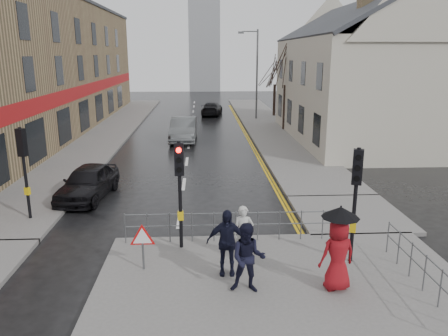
{
  "coord_description": "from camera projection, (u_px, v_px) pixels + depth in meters",
  "views": [
    {
      "loc": [
        0.89,
        -12.51,
        6.04
      ],
      "look_at": [
        1.77,
        4.65,
        1.52
      ],
      "focal_mm": 35.0,
      "sensor_mm": 36.0,
      "label": 1
    }
  ],
  "objects": [
    {
      "name": "traffic_signal_near_left",
      "position": [
        180.0,
        176.0,
        13.15
      ],
      "size": [
        0.28,
        0.27,
        3.4
      ],
      "color": "black",
      "rests_on": "near_pavement"
    },
    {
      "name": "building_left_terrace",
      "position": [
        30.0,
        68.0,
        32.95
      ],
      "size": [
        8.0,
        42.0,
        10.0
      ],
      "primitive_type": "cube",
      "color": "#917A54",
      "rests_on": "ground"
    },
    {
      "name": "warning_sign",
      "position": [
        142.0,
        240.0,
        12.11
      ],
      "size": [
        0.8,
        0.07,
        1.35
      ],
      "color": "#595B5E",
      "rests_on": "near_pavement"
    },
    {
      "name": "guard_railing_side",
      "position": [
        425.0,
        266.0,
        11.03
      ],
      "size": [
        0.04,
        4.54,
        1.0
      ],
      "color": "#595B5E",
      "rests_on": "near_pavement"
    },
    {
      "name": "church_tower",
      "position": [
        204.0,
        35.0,
        71.24
      ],
      "size": [
        5.0,
        5.0,
        18.0
      ],
      "primitive_type": "cube",
      "color": "gray",
      "rests_on": "ground"
    },
    {
      "name": "ground",
      "position": [
        175.0,
        254.0,
        13.58
      ],
      "size": [
        120.0,
        120.0,
        0.0
      ],
      "primitive_type": "plane",
      "color": "black",
      "rests_on": "ground"
    },
    {
      "name": "car_parked",
      "position": [
        88.0,
        182.0,
        18.64
      ],
      "size": [
        2.25,
        4.41,
        1.44
      ],
      "primitive_type": "imported",
      "rotation": [
        0.0,
        0.0,
        -0.14
      ],
      "color": "black",
      "rests_on": "ground"
    },
    {
      "name": "pavement_bridge_right",
      "position": [
        349.0,
        214.0,
        16.78
      ],
      "size": [
        4.0,
        4.2,
        0.14
      ],
      "primitive_type": "cube",
      "color": "#605E5B",
      "rests_on": "ground"
    },
    {
      "name": "near_pavement",
      "position": [
        293.0,
        314.0,
        10.33
      ],
      "size": [
        10.0,
        9.0,
        0.14
      ],
      "primitive_type": "cube",
      "color": "#605E5B",
      "rests_on": "ground"
    },
    {
      "name": "pedestrian_a",
      "position": [
        243.0,
        233.0,
        12.77
      ],
      "size": [
        0.62,
        0.43,
        1.63
      ],
      "primitive_type": "imported",
      "rotation": [
        0.0,
        0.0,
        -0.08
      ],
      "color": "beige",
      "rests_on": "near_pavement"
    },
    {
      "name": "pedestrian_with_umbrella",
      "position": [
        338.0,
        247.0,
        11.02
      ],
      "size": [
        1.03,
        0.96,
        2.24
      ],
      "color": "maroon",
      "rests_on": "near_pavement"
    },
    {
      "name": "tree_far",
      "position": [
        275.0,
        71.0,
        41.82
      ],
      "size": [
        2.4,
        2.4,
        5.64
      ],
      "color": "black",
      "rests_on": "right_pavement"
    },
    {
      "name": "tree_near",
      "position": [
        286.0,
        65.0,
        33.89
      ],
      "size": [
        2.4,
        2.4,
        6.58
      ],
      "color": "black",
      "rests_on": "right_pavement"
    },
    {
      "name": "guard_railing_front",
      "position": [
        236.0,
        220.0,
        14.03
      ],
      "size": [
        7.14,
        0.04,
        1.0
      ],
      "color": "#595B5E",
      "rests_on": "near_pavement"
    },
    {
      "name": "street_lamp",
      "position": [
        255.0,
        69.0,
        39.71
      ],
      "size": [
        1.83,
        0.25,
        8.0
      ],
      "color": "#595B5E",
      "rests_on": "right_pavement"
    },
    {
      "name": "pedestrian_b",
      "position": [
        248.0,
        258.0,
        10.97
      ],
      "size": [
        0.98,
        0.81,
        1.83
      ],
      "primitive_type": "imported",
      "rotation": [
        0.0,
        0.0,
        -0.14
      ],
      "color": "black",
      "rests_on": "near_pavement"
    },
    {
      "name": "left_pavement",
      "position": [
        111.0,
        129.0,
        35.45
      ],
      "size": [
        4.0,
        44.0,
        0.14
      ],
      "primitive_type": "cube",
      "color": "#605E5B",
      "rests_on": "ground"
    },
    {
      "name": "car_far",
      "position": [
        212.0,
        109.0,
        43.89
      ],
      "size": [
        2.42,
        4.69,
        1.3
      ],
      "primitive_type": "imported",
      "rotation": [
        0.0,
        0.0,
        3.0
      ],
      "color": "black",
      "rests_on": "ground"
    },
    {
      "name": "pedestrian_d",
      "position": [
        226.0,
        242.0,
        11.86
      ],
      "size": [
        1.11,
        0.49,
        1.86
      ],
      "primitive_type": "imported",
      "rotation": [
        0.0,
        0.0,
        -0.03
      ],
      "color": "black",
      "rests_on": "near_pavement"
    },
    {
      "name": "building_right_cream",
      "position": [
        361.0,
        72.0,
        30.34
      ],
      "size": [
        9.0,
        16.4,
        10.1
      ],
      "color": "#B5B09E",
      "rests_on": "ground"
    },
    {
      "name": "traffic_signal_near_right",
      "position": [
        356.0,
        185.0,
        12.24
      ],
      "size": [
        0.34,
        0.33,
        3.4
      ],
      "color": "black",
      "rests_on": "near_pavement"
    },
    {
      "name": "right_pavement",
      "position": [
        266.0,
        124.0,
        38.03
      ],
      "size": [
        4.0,
        40.0,
        0.14
      ],
      "primitive_type": "cube",
      "color": "#605E5B",
      "rests_on": "ground"
    },
    {
      "name": "car_mid",
      "position": [
        184.0,
        129.0,
        30.9
      ],
      "size": [
        1.88,
        5.06,
        1.65
      ],
      "primitive_type": "imported",
      "rotation": [
        0.0,
        0.0,
        -0.03
      ],
      "color": "#515557",
      "rests_on": "ground"
    },
    {
      "name": "traffic_signal_far_left",
      "position": [
        23.0,
        157.0,
        15.58
      ],
      "size": [
        0.34,
        0.33,
        3.4
      ],
      "color": "black",
      "rests_on": "left_pavement"
    }
  ]
}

